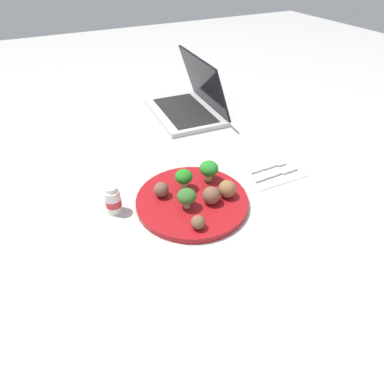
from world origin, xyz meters
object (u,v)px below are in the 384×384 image
(meatball_mid_left, at_px, (211,195))
(napkin, at_px, (271,171))
(broccoli_floret_near_rim, at_px, (209,169))
(meatball_front_left, at_px, (161,190))
(knife, at_px, (277,173))
(plate, at_px, (192,201))
(broccoli_floret_mid_right, at_px, (187,197))
(meatball_center, at_px, (227,189))
(meatball_back_left, at_px, (198,222))
(fork, at_px, (270,166))
(laptop, at_px, (190,103))
(broccoli_floret_back_left, at_px, (184,177))
(yogurt_bottle, at_px, (113,201))

(meatball_mid_left, relative_size, napkin, 0.26)
(napkin, bearing_deg, broccoli_floret_near_rim, 171.31)
(meatball_front_left, relative_size, knife, 0.26)
(meatball_front_left, bearing_deg, meatball_mid_left, -38.47)
(plate, bearing_deg, napkin, 4.55)
(broccoli_floret_mid_right, relative_size, meatball_center, 1.15)
(meatball_back_left, bearing_deg, napkin, 21.82)
(broccoli_floret_near_rim, bearing_deg, meatball_back_left, -126.36)
(meatball_mid_left, height_order, fork, meatball_mid_left)
(laptop, bearing_deg, fork, -84.65)
(meatball_front_left, bearing_deg, broccoli_floret_back_left, 2.20)
(napkin, bearing_deg, plate, -175.45)
(meatball_mid_left, distance_m, fork, 0.25)
(fork, relative_size, yogurt_bottle, 1.66)
(napkin, distance_m, yogurt_bottle, 0.45)
(broccoli_floret_mid_right, height_order, meatball_center, broccoli_floret_mid_right)
(broccoli_floret_back_left, relative_size, meatball_front_left, 1.44)
(broccoli_floret_near_rim, bearing_deg, meatball_mid_left, -115.28)
(yogurt_bottle, distance_m, laptop, 0.59)
(broccoli_floret_back_left, bearing_deg, napkin, -5.54)
(broccoli_floret_back_left, distance_m, broccoli_floret_mid_right, 0.07)
(meatball_center, bearing_deg, broccoli_floret_near_rim, 95.56)
(broccoli_floret_mid_right, xyz_separation_m, meatball_mid_left, (0.06, -0.01, -0.01))
(broccoli_floret_near_rim, bearing_deg, meatball_center, -84.44)
(meatball_center, height_order, yogurt_bottle, yogurt_bottle)
(meatball_mid_left, height_order, napkin, meatball_mid_left)
(broccoli_floret_mid_right, relative_size, meatball_back_left, 1.57)
(meatball_back_left, relative_size, napkin, 0.19)
(meatball_mid_left, distance_m, meatball_front_left, 0.13)
(broccoli_floret_back_left, xyz_separation_m, knife, (0.27, -0.04, -0.04))
(meatball_mid_left, bearing_deg, laptop, 69.06)
(broccoli_floret_mid_right, bearing_deg, napkin, 8.71)
(fork, bearing_deg, napkin, -114.33)
(broccoli_floret_back_left, distance_m, meatball_back_left, 0.15)
(broccoli_floret_near_rim, bearing_deg, fork, -3.13)
(meatball_front_left, xyz_separation_m, yogurt_bottle, (-0.12, 0.01, -0.00))
(napkin, relative_size, laptop, 0.51)
(meatball_mid_left, relative_size, laptop, 0.13)
(meatball_back_left, bearing_deg, broccoli_floret_near_rim, 53.64)
(broccoli_floret_mid_right, distance_m, meatball_front_left, 0.08)
(meatball_mid_left, height_order, meatball_front_left, meatball_mid_left)
(meatball_mid_left, relative_size, fork, 0.36)
(meatball_front_left, height_order, yogurt_bottle, yogurt_bottle)
(meatball_center, relative_size, yogurt_bottle, 0.61)
(plate, distance_m, napkin, 0.26)
(meatball_back_left, xyz_separation_m, yogurt_bottle, (-0.15, 0.16, 0.00))
(broccoli_floret_near_rim, height_order, yogurt_bottle, same)
(napkin, distance_m, knife, 0.02)
(fork, relative_size, knife, 0.83)
(broccoli_floret_back_left, xyz_separation_m, broccoli_floret_mid_right, (-0.03, -0.07, -0.00))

